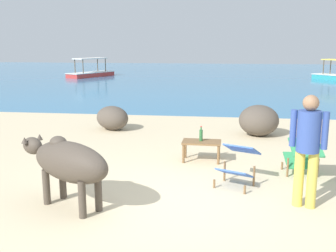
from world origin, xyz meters
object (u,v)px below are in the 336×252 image
at_px(cow, 68,162).
at_px(person_standing, 308,143).
at_px(low_bench_table, 202,144).
at_px(bottle, 201,135).
at_px(deck_chair_far, 303,155).
at_px(deck_chair_near, 238,162).
at_px(boat_red, 91,73).

bearing_deg(cow, person_standing, -142.75).
distance_m(low_bench_table, person_standing, 2.67).
height_order(bottle, deck_chair_far, bottle).
distance_m(deck_chair_near, person_standing, 1.34).
relative_size(deck_chair_near, boat_red, 0.24).
xyz_separation_m(person_standing, boat_red, (-10.17, 21.36, -0.70)).
xyz_separation_m(low_bench_table, deck_chair_far, (1.80, -0.69, 0.04)).
bearing_deg(person_standing, low_bench_table, -126.11).
bearing_deg(boat_red, person_standing, 52.36).
height_order(bottle, boat_red, boat_red).
bearing_deg(bottle, boat_red, 114.02).
distance_m(cow, bottle, 3.08).
height_order(deck_chair_near, person_standing, person_standing).
distance_m(bottle, deck_chair_far, 1.96).
distance_m(cow, deck_chair_far, 4.01).
bearing_deg(low_bench_table, cow, -124.18).
relative_size(bottle, deck_chair_far, 0.37).
relative_size(bottle, deck_chair_near, 0.32).
relative_size(bottle, boat_red, 0.08).
height_order(deck_chair_far, boat_red, boat_red).
distance_m(cow, low_bench_table, 3.08).
relative_size(cow, deck_chair_far, 2.15).
relative_size(deck_chair_far, person_standing, 0.50).
distance_m(bottle, deck_chair_near, 1.47).
height_order(cow, deck_chair_near, cow).
bearing_deg(deck_chair_far, bottle, 64.08).
height_order(deck_chair_near, boat_red, boat_red).
distance_m(low_bench_table, boat_red, 21.12).
distance_m(person_standing, boat_red, 23.67).
bearing_deg(person_standing, boat_red, -137.79).
bearing_deg(low_bench_table, deck_chair_near, -61.21).
bearing_deg(deck_chair_near, person_standing, 71.80).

